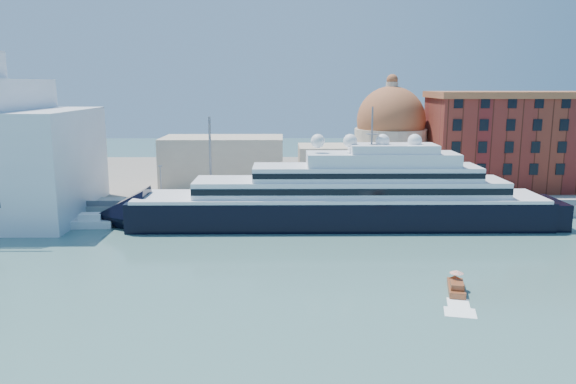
{
  "coord_description": "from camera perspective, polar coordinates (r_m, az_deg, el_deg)",
  "views": [
    {
      "loc": [
        -5.04,
        -82.35,
        27.15
      ],
      "look_at": [
        -4.05,
        18.0,
        7.67
      ],
      "focal_mm": 35.0,
      "sensor_mm": 36.0,
      "label": 1
    }
  ],
  "objects": [
    {
      "name": "church",
      "position": [
        141.46,
        4.09,
        4.36
      ],
      "size": [
        66.0,
        18.0,
        25.5
      ],
      "color": "beige",
      "rests_on": "land"
    },
    {
      "name": "service_barge",
      "position": [
        114.98,
        -20.23,
        -2.95
      ],
      "size": [
        12.78,
        5.08,
        2.81
      ],
      "rotation": [
        0.0,
        0.0,
        0.07
      ],
      "color": "white",
      "rests_on": "ground"
    },
    {
      "name": "lamp_posts",
      "position": [
        116.16,
        -4.33,
        2.38
      ],
      "size": [
        120.8,
        2.4,
        18.0
      ],
      "color": "slate",
      "rests_on": "quay"
    },
    {
      "name": "ground",
      "position": [
        86.85,
        2.81,
        -7.25
      ],
      "size": [
        400.0,
        400.0,
        0.0
      ],
      "primitive_type": "plane",
      "color": "#38605E",
      "rests_on": "ground"
    },
    {
      "name": "quay_fence",
      "position": [
        114.51,
        1.97,
        -1.15
      ],
      "size": [
        180.0,
        0.1,
        1.2
      ],
      "primitive_type": "cube",
      "color": "slate",
      "rests_on": "quay"
    },
    {
      "name": "water_taxi",
      "position": [
        78.43,
        16.73,
        -9.21
      ],
      "size": [
        3.41,
        6.48,
        2.93
      ],
      "rotation": [
        0.0,
        0.0,
        -0.23
      ],
      "color": "brown",
      "rests_on": "ground"
    },
    {
      "name": "land",
      "position": [
        159.58,
        1.25,
        1.55
      ],
      "size": [
        260.0,
        72.0,
        2.0
      ],
      "primitive_type": "cube",
      "color": "slate",
      "rests_on": "ground"
    },
    {
      "name": "superyacht",
      "position": [
        108.04,
        3.85,
        -1.08
      ],
      "size": [
        89.52,
        12.41,
        26.75
      ],
      "color": "black",
      "rests_on": "ground"
    },
    {
      "name": "quay",
      "position": [
        119.3,
        1.87,
        -1.56
      ],
      "size": [
        180.0,
        10.0,
        2.5
      ],
      "primitive_type": "cube",
      "color": "gray",
      "rests_on": "ground"
    },
    {
      "name": "warehouse",
      "position": [
        146.56,
        22.43,
        4.93
      ],
      "size": [
        43.0,
        19.0,
        23.25
      ],
      "color": "maroon",
      "rests_on": "land"
    }
  ]
}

